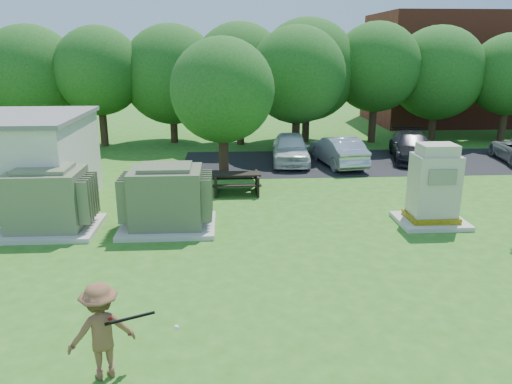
{
  "coord_description": "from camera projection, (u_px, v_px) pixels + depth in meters",
  "views": [
    {
      "loc": [
        -0.93,
        -10.73,
        5.6
      ],
      "look_at": [
        0.0,
        4.0,
        1.3
      ],
      "focal_mm": 35.0,
      "sensor_mm": 36.0,
      "label": 1
    }
  ],
  "objects": [
    {
      "name": "ground",
      "position": [
        267.0,
        291.0,
        11.9
      ],
      "size": [
        120.0,
        120.0,
        0.0
      ],
      "primitive_type": "plane",
      "color": "#2D6619",
      "rests_on": "ground"
    },
    {
      "name": "brick_building",
      "position": [
        474.0,
        69.0,
        37.74
      ],
      "size": [
        15.0,
        8.0,
        8.0
      ],
      "primitive_type": "cube",
      "color": "maroon",
      "rests_on": "ground"
    },
    {
      "name": "parking_strip",
      "position": [
        382.0,
        162.0,
        25.26
      ],
      "size": [
        20.0,
        6.0,
        0.01
      ],
      "primitive_type": "cube",
      "color": "#232326",
      "rests_on": "ground"
    },
    {
      "name": "transformer_left",
      "position": [
        47.0,
        201.0,
        15.55
      ],
      "size": [
        3.0,
        2.4,
        2.07
      ],
      "color": "beige",
      "rests_on": "ground"
    },
    {
      "name": "transformer_right",
      "position": [
        167.0,
        199.0,
        15.77
      ],
      "size": [
        3.0,
        2.4,
        2.07
      ],
      "color": "beige",
      "rests_on": "ground"
    },
    {
      "name": "generator_cabinet",
      "position": [
        434.0,
        189.0,
        16.14
      ],
      "size": [
        2.18,
        1.78,
        2.66
      ],
      "color": "beige",
      "rests_on": "ground"
    },
    {
      "name": "picnic_table",
      "position": [
        236.0,
        181.0,
        19.74
      ],
      "size": [
        1.9,
        1.43,
        0.81
      ],
      "color": "black",
      "rests_on": "ground"
    },
    {
      "name": "batter",
      "position": [
        101.0,
        331.0,
        8.6
      ],
      "size": [
        1.31,
        1.04,
        1.78
      ],
      "primitive_type": "imported",
      "rotation": [
        0.0,
        0.0,
        3.51
      ],
      "color": "brown",
      "rests_on": "ground"
    },
    {
      "name": "car_white",
      "position": [
        291.0,
        148.0,
        24.83
      ],
      "size": [
        2.15,
        4.55,
        1.5
      ],
      "primitive_type": "imported",
      "rotation": [
        0.0,
        0.0,
        -0.09
      ],
      "color": "white",
      "rests_on": "ground"
    },
    {
      "name": "car_silver_a",
      "position": [
        338.0,
        151.0,
        24.37
      ],
      "size": [
        2.17,
        4.53,
        1.43
      ],
      "primitive_type": "imported",
      "rotation": [
        0.0,
        0.0,
        3.3
      ],
      "color": "#B7B7BC",
      "rests_on": "ground"
    },
    {
      "name": "car_dark",
      "position": [
        412.0,
        147.0,
        25.49
      ],
      "size": [
        2.98,
        5.13,
        1.4
      ],
      "primitive_type": "imported",
      "rotation": [
        0.0,
        0.0,
        -0.22
      ],
      "color": "black",
      "rests_on": "ground"
    },
    {
      "name": "batting_equipment",
      "position": [
        133.0,
        320.0,
        8.48
      ],
      "size": [
        1.34,
        0.4,
        0.3
      ],
      "color": "black",
      "rests_on": "ground"
    },
    {
      "name": "tree_row",
      "position": [
        271.0,
        73.0,
        28.57
      ],
      "size": [
        41.3,
        13.3,
        7.3
      ],
      "color": "#47301E",
      "rests_on": "ground"
    }
  ]
}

